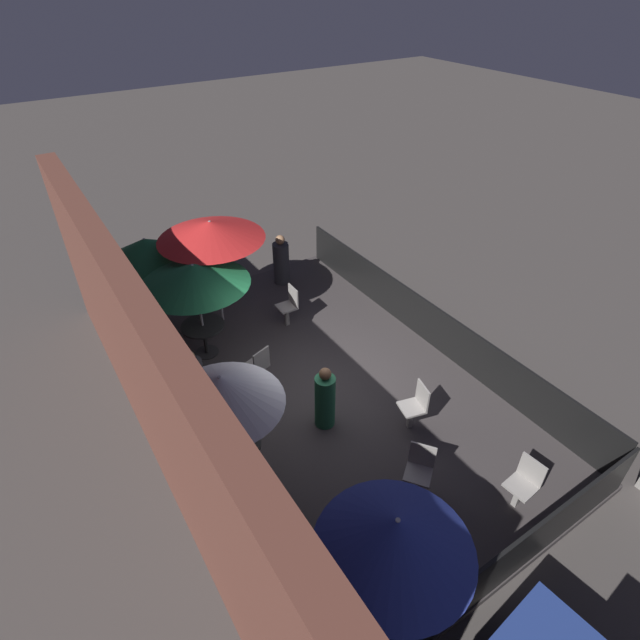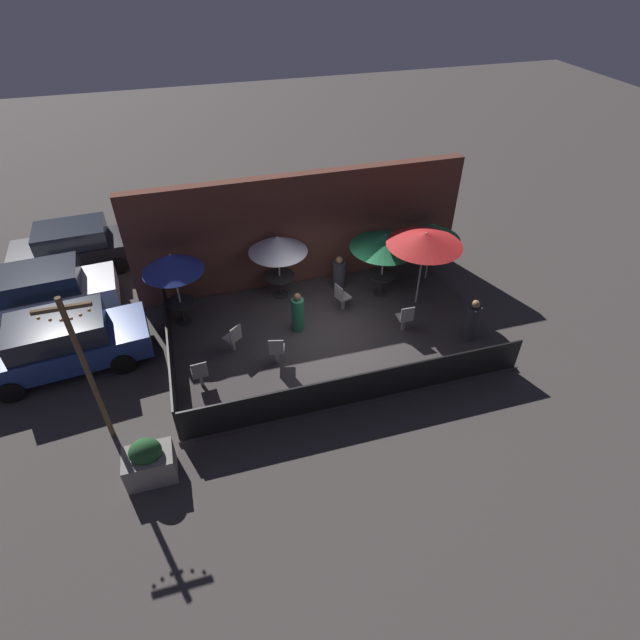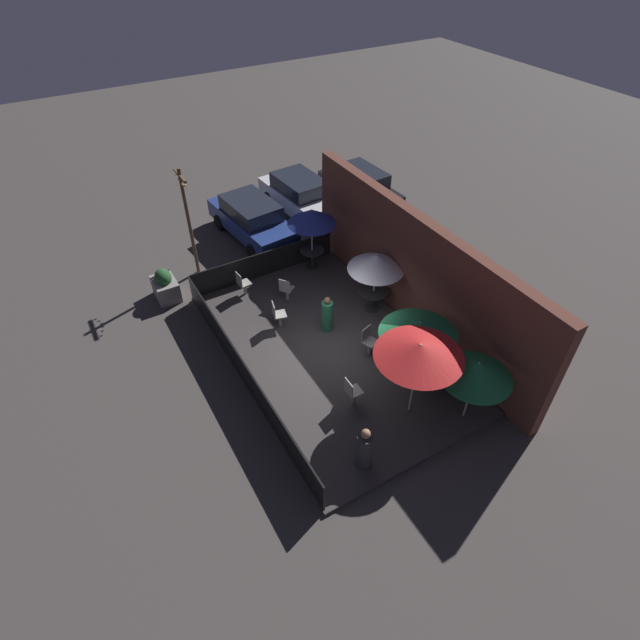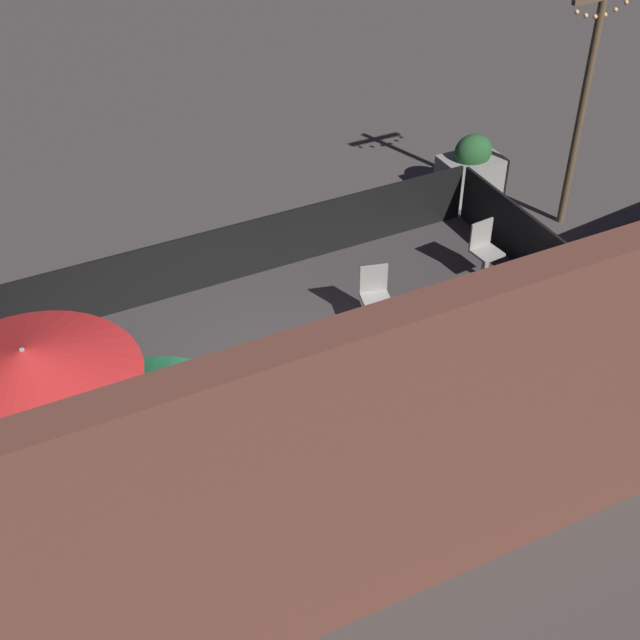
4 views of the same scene
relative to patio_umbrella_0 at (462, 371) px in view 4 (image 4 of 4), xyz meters
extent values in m
plane|color=#423D3A|center=(0.94, -2.26, -1.99)|extent=(60.00, 60.00, 0.00)
cube|color=#383333|center=(0.94, -2.26, -1.93)|extent=(9.02, 5.63, 0.12)
cube|color=brown|center=(0.94, 0.78, -0.10)|extent=(10.62, 0.36, 3.77)
cube|color=black|center=(0.94, -5.03, -1.39)|extent=(8.82, 0.05, 0.95)
cube|color=black|center=(-3.53, -2.26, -1.39)|extent=(0.05, 5.43, 0.95)
cylinder|color=#B2B2B7|center=(0.00, 0.00, -0.80)|extent=(0.05, 0.05, 2.12)
cone|color=silver|center=(0.00, 0.00, 0.00)|extent=(1.80, 1.80, 0.51)
cylinder|color=#B2B2B7|center=(3.12, -0.82, -0.80)|extent=(0.05, 0.05, 2.14)
cone|color=#1E6B3D|center=(3.12, -0.82, 0.06)|extent=(2.13, 2.13, 0.42)
cylinder|color=#B2B2B7|center=(4.03, -1.59, -0.63)|extent=(0.05, 0.05, 2.47)
cone|color=red|center=(4.03, -1.59, 0.41)|extent=(2.23, 2.23, 0.39)
cylinder|color=black|center=(0.00, 0.00, -1.86)|extent=(0.53, 0.53, 0.02)
cylinder|color=black|center=(0.00, 0.00, -1.52)|extent=(0.08, 0.08, 0.70)
cylinder|color=black|center=(0.00, 0.00, -1.15)|extent=(0.97, 0.97, 0.04)
cylinder|color=black|center=(3.12, -0.82, -1.86)|extent=(0.49, 0.49, 0.02)
cylinder|color=black|center=(3.12, -0.82, -1.52)|extent=(0.08, 0.08, 0.69)
cylinder|color=black|center=(3.12, -0.82, -1.16)|extent=(0.88, 0.88, 0.04)
cylinder|color=black|center=(-3.10, -0.55, -1.86)|extent=(0.48, 0.48, 0.02)
cylinder|color=black|center=(-3.10, -0.55, -1.52)|extent=(0.08, 0.08, 0.69)
cylinder|color=black|center=(-3.10, -0.55, -1.15)|extent=(0.87, 0.87, 0.04)
cube|color=gray|center=(-0.77, -3.05, -1.64)|extent=(0.10, 0.10, 0.45)
cube|color=gray|center=(-0.77, -3.05, -1.40)|extent=(0.49, 0.49, 0.04)
cube|color=gray|center=(-0.81, -3.23, -1.16)|extent=(0.40, 0.13, 0.44)
cube|color=gray|center=(-2.85, -3.35, -1.65)|extent=(0.09, 0.09, 0.43)
cube|color=gray|center=(-2.85, -3.35, -1.41)|extent=(0.43, 0.43, 0.04)
cube|color=gray|center=(-2.83, -3.53, -1.17)|extent=(0.40, 0.07, 0.44)
cube|color=gray|center=(-1.85, -2.23, -1.65)|extent=(0.11, 0.11, 0.43)
cube|color=gray|center=(-1.85, -2.23, -1.41)|extent=(0.56, 0.56, 0.04)
cube|color=gray|center=(-1.75, -2.37, -1.17)|extent=(0.34, 0.26, 0.44)
cube|color=gray|center=(1.70, -1.28, -1.64)|extent=(0.10, 0.10, 0.44)
cube|color=gray|center=(1.70, -1.28, -1.40)|extent=(0.50, 0.50, 0.04)
cube|color=gray|center=(1.53, -1.34, -1.16)|extent=(0.15, 0.39, 0.44)
cube|color=gray|center=(3.07, -2.75, -1.63)|extent=(0.08, 0.08, 0.46)
cube|color=gray|center=(3.07, -2.75, -1.38)|extent=(0.41, 0.41, 0.04)
cube|color=gray|center=(3.07, -2.93, -1.14)|extent=(0.40, 0.04, 0.44)
cylinder|color=#333338|center=(1.93, -0.12, -1.40)|extent=(0.46, 0.46, 0.93)
sphere|color=#9E704C|center=(1.93, -0.12, -0.82)|extent=(0.23, 0.23, 0.23)
cylinder|color=#236642|center=(0.13, -1.84, -1.33)|extent=(0.47, 0.47, 1.07)
sphere|color=brown|center=(0.13, -1.84, -0.69)|extent=(0.21, 0.21, 0.21)
cube|color=gray|center=(-4.17, -5.71, -1.62)|extent=(1.06, 0.74, 0.72)
ellipsoid|color=#235128|center=(-4.17, -5.71, -1.14)|extent=(0.69, 0.55, 0.62)
cylinder|color=brown|center=(-5.07, -4.27, 0.03)|extent=(0.12, 0.12, 4.04)
sphere|color=#F4B260|center=(-5.53, -4.27, 1.65)|extent=(0.07, 0.07, 0.07)
sphere|color=#F4B260|center=(-5.35, -4.27, 1.57)|extent=(0.07, 0.07, 0.07)
sphere|color=#F4B260|center=(-5.16, -4.27, 1.53)|extent=(0.07, 0.07, 0.07)
sphere|color=#F4B260|center=(-4.98, -4.27, 1.53)|extent=(0.07, 0.07, 0.07)
sphere|color=#F4B260|center=(-4.80, -4.27, 1.57)|extent=(0.07, 0.07, 0.07)
sphere|color=#F4B260|center=(-4.61, -4.27, 1.65)|extent=(0.07, 0.07, 0.07)
cylinder|color=black|center=(-4.80, -2.18, -1.67)|extent=(0.66, 0.25, 0.64)
camera|label=1|loc=(-5.02, 1.60, 4.91)|focal=28.00mm
camera|label=2|loc=(-2.42, -12.92, 7.61)|focal=28.00mm
camera|label=3|loc=(10.17, -7.94, 8.89)|focal=28.00mm
camera|label=4|loc=(4.37, 5.49, 6.10)|focal=50.00mm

